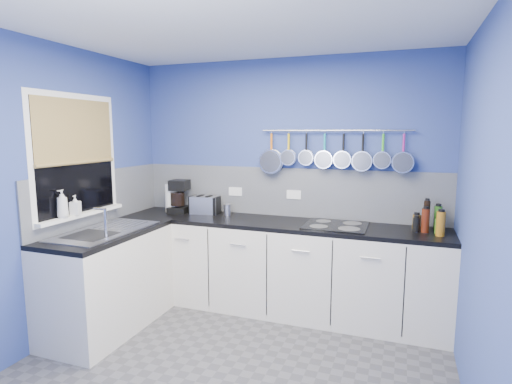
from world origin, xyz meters
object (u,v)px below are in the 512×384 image
Objects in this scene: paper_towel at (171,198)px; coffee_maker at (179,196)px; canister at (227,210)px; hob at (336,225)px; toaster at (205,205)px; soap_bottle_b at (75,205)px; soap_bottle_a at (62,204)px.

paper_towel is 0.85× the size of coffee_maker.
coffee_maker is (0.09, -0.00, 0.03)m from paper_towel.
canister is 0.20× the size of hob.
soap_bottle_b is at bearing -131.79° from toaster.
paper_towel is at bearing 75.77° from soap_bottle_a.
toaster is 2.48× the size of canister.
paper_towel is (0.31, 1.21, -0.12)m from soap_bottle_a.
soap_bottle_b is 2.34m from hob.
toaster is at bearing 174.99° from hob.
toaster is at bearing 1.69° from coffee_maker.
paper_towel is 0.10m from coffee_maker.
soap_bottle_b is 0.60× the size of toaster.
hob is (1.80, -0.08, -0.14)m from paper_towel.
coffee_maker is 3.03× the size of canister.
canister is 1.16m from hob.
canister is at bearing 52.82° from soap_bottle_a.
coffee_maker is at bearing 69.38° from soap_bottle_b.
soap_bottle_a is at bearing -128.79° from toaster.
soap_bottle_a is 0.42× the size of hob.
soap_bottle_b reaches higher than hob.
soap_bottle_b is at bearing 90.00° from soap_bottle_a.
canister is at bearing 4.13° from paper_towel.
soap_bottle_b reaches higher than canister.
canister is at bearing 173.59° from hob.
paper_towel is at bearing 177.35° from hob.
hob is (1.71, -0.08, -0.17)m from coffee_maker.
coffee_maker is 1.22× the size of toaster.
soap_bottle_a is at bearing -127.18° from canister.
soap_bottle_a is 2.40m from hob.
soap_bottle_a is at bearing -104.23° from paper_towel.
coffee_maker is (0.40, 1.20, -0.09)m from soap_bottle_a.
toaster is 0.26m from canister.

